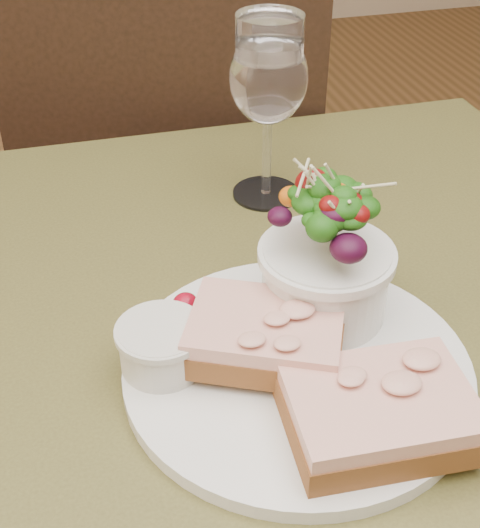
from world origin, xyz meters
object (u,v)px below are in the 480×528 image
object	(u,v)px
sandwich_front	(379,411)
chair_far	(183,300)
sandwich_back	(265,335)
wine_glass	(268,84)
ramekin	(162,345)
salad_bowl	(327,251)
dinner_plate	(297,369)
cafe_table	(256,431)

from	to	relation	value
sandwich_front	chair_far	bearing A→B (deg)	93.45
chair_far	sandwich_back	bearing A→B (deg)	99.10
chair_far	sandwich_front	bearing A→B (deg)	103.66
wine_glass	sandwich_back	bearing A→B (deg)	-106.83
sandwich_front	ramekin	size ratio (longest dim) A/B	2.06
sandwich_front	wine_glass	distance (m)	0.35
chair_far	salad_bowl	bearing A→B (deg)	104.43
dinner_plate	salad_bowl	world-z (taller)	salad_bowl
salad_bowl	chair_far	bearing A→B (deg)	91.08
sandwich_front	salad_bowl	bearing A→B (deg)	89.68
dinner_plate	cafe_table	bearing A→B (deg)	116.26
dinner_plate	sandwich_back	size ratio (longest dim) A/B	1.90
dinner_plate	ramekin	distance (m)	0.10
sandwich_back	ramekin	distance (m)	0.08
sandwich_front	sandwich_back	distance (m)	0.10
cafe_table	salad_bowl	size ratio (longest dim) A/B	6.30
cafe_table	dinner_plate	size ratio (longest dim) A/B	3.05
wine_glass	chair_far	bearing A→B (deg)	93.67
sandwich_back	ramekin	xyz separation A→B (m)	(-0.08, 0.01, -0.00)
chair_far	wine_glass	bearing A→B (deg)	107.02
chair_far	cafe_table	bearing A→B (deg)	99.17
cafe_table	sandwich_front	xyz separation A→B (m)	(0.05, -0.11, 0.13)
ramekin	wine_glass	world-z (taller)	wine_glass
dinner_plate	sandwich_back	xyz separation A→B (m)	(-0.02, 0.01, 0.03)
chair_far	dinner_plate	world-z (taller)	chair_far
salad_bowl	wine_glass	size ratio (longest dim) A/B	0.73
chair_far	sandwich_front	size ratio (longest dim) A/B	7.03
salad_bowl	wine_glass	distance (m)	0.22
dinner_plate	sandwich_front	distance (m)	0.08
cafe_table	dinner_plate	distance (m)	0.12
dinner_plate	ramekin	xyz separation A→B (m)	(-0.10, 0.02, 0.03)
cafe_table	ramekin	size ratio (longest dim) A/B	12.88
cafe_table	wine_glass	bearing A→B (deg)	71.89
chair_far	ramekin	xyz separation A→B (m)	(-0.13, -0.65, 0.49)
chair_far	ramekin	world-z (taller)	chair_far
dinner_plate	wine_glass	world-z (taller)	wine_glass
sandwich_back	salad_bowl	size ratio (longest dim) A/B	1.09
chair_far	sandwich_back	distance (m)	0.83
cafe_table	dinner_plate	world-z (taller)	dinner_plate
wine_glass	dinner_plate	bearing A→B (deg)	-101.60
sandwich_back	salad_bowl	xyz separation A→B (m)	(0.06, 0.04, 0.04)
chair_far	salad_bowl	size ratio (longest dim) A/B	7.09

